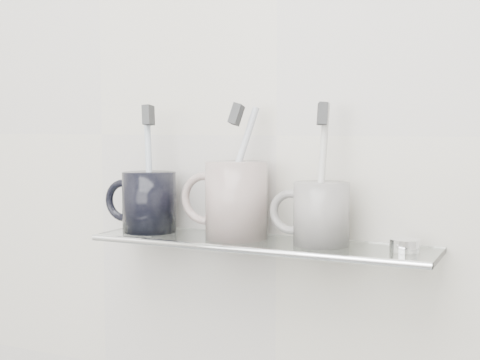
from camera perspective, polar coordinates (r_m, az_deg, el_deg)
The scene contains 18 objects.
wall_back at distance 1.00m, azimuth 3.13°, elevation 3.81°, with size 2.50×2.50×0.00m, color beige.
shelf_glass at distance 0.96m, azimuth 1.71°, elevation -5.44°, with size 0.50×0.12×0.01m, color silver.
shelf_rail at distance 0.91m, azimuth 0.32°, elevation -6.00°, with size 0.01×0.01×0.50m, color silver.
bracket_left at distance 1.10m, azimuth -7.43°, elevation -4.77°, with size 0.02×0.02×0.03m, color silver.
bracket_right at distance 0.95m, azimuth 14.67°, elevation -6.40°, with size 0.02×0.02×0.03m, color silver.
mug_left at distance 1.05m, azimuth -7.75°, elevation -1.87°, with size 0.08×0.08×0.09m, color black.
mug_left_handle at distance 1.07m, azimuth -9.89°, elevation -1.74°, with size 0.07×0.07×0.01m, color black.
toothbrush_left at distance 1.04m, azimuth -7.78°, elevation 1.11°, with size 0.01×0.01×0.19m, color silver.
bristles_left at distance 1.04m, azimuth -7.83°, elevation 5.51°, with size 0.01×0.02×0.03m, color #383A3B.
mug_center at distance 0.97m, azimuth -0.31°, elevation -1.73°, with size 0.09×0.09×0.11m, color silver.
mug_center_handle at distance 1.00m, azimuth -3.00°, elevation -1.59°, with size 0.08×0.08×0.01m, color silver.
toothbrush_center at distance 0.97m, azimuth -0.32°, elevation 0.89°, with size 0.01×0.01×0.19m, color silver.
bristles_center at distance 0.97m, azimuth -0.32°, elevation 5.62°, with size 0.01×0.02×0.03m, color #383A3B.
mug_right at distance 0.93m, azimuth 6.96°, elevation -2.87°, with size 0.08×0.08×0.09m, color silver.
mug_right_handle at distance 0.94m, azimuth 4.38°, elevation -2.74°, with size 0.06×0.06×0.01m, color silver.
toothbrush_right at distance 0.92m, azimuth 7.00°, elevation 0.67°, with size 0.01×0.01×0.19m, color silver.
bristles_right at distance 0.92m, azimuth 7.05°, elevation 5.64°, with size 0.01×0.02×0.03m, color #383A3B.
chrome_cap at distance 0.91m, azimuth 13.88°, elevation -5.43°, with size 0.04×0.04×0.02m, color silver.
Camera 1 is at (0.37, 0.17, 1.26)m, focal length 50.00 mm.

